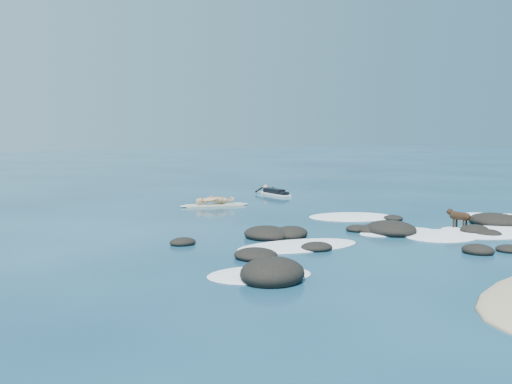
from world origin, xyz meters
TOP-DOWN VIEW (x-y plane):
  - ground at (0.00, 0.00)m, footprint 160.00×160.00m
  - reef_rocks at (0.52, -1.87)m, footprint 13.00×6.22m
  - breaking_foam at (1.37, -1.05)m, footprint 14.52×8.07m
  - standing_surfer_rig at (-1.50, 7.38)m, footprint 2.84×1.09m
  - paddling_surfer_rig at (2.84, 9.59)m, footprint 1.11×2.46m
  - dog at (2.40, -1.64)m, footprint 0.27×1.04m

SIDE VIEW (x-z plane):
  - ground at x=0.00m, z-range 0.00..0.00m
  - breaking_foam at x=1.37m, z-range -0.05..0.07m
  - reef_rocks at x=0.52m, z-range -0.21..0.44m
  - paddling_surfer_rig at x=2.84m, z-range -0.07..0.36m
  - dog at x=2.40m, z-range 0.11..0.77m
  - standing_surfer_rig at x=-1.50m, z-range -0.17..1.46m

